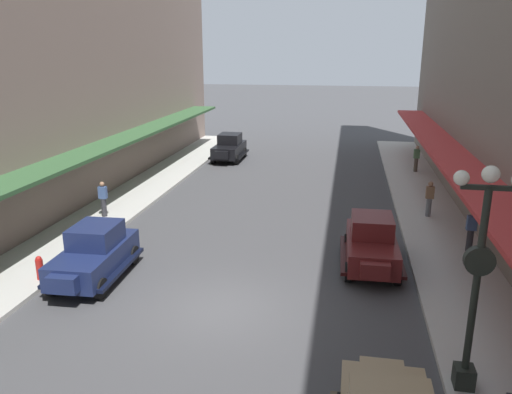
{
  "coord_description": "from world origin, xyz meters",
  "views": [
    {
      "loc": [
        3.53,
        -13.32,
        7.54
      ],
      "look_at": [
        0.0,
        6.0,
        1.8
      ],
      "focal_mm": 35.5,
      "sensor_mm": 36.0,
      "label": 1
    }
  ],
  "objects_px": {
    "parked_car_1": "(371,242)",
    "pedestrian_2": "(103,199)",
    "pedestrian_0": "(471,230)",
    "lamp_post_with_clock": "(478,272)",
    "fire_hydrant": "(40,268)",
    "parked_car_3": "(229,147)",
    "parked_car_0": "(94,252)",
    "pedestrian_3": "(429,199)",
    "pedestrian_5": "(416,158)"
  },
  "relations": [
    {
      "from": "pedestrian_3",
      "to": "pedestrian_5",
      "type": "distance_m",
      "value": 9.14
    },
    {
      "from": "parked_car_0",
      "to": "pedestrian_2",
      "type": "relative_size",
      "value": 2.62
    },
    {
      "from": "lamp_post_with_clock",
      "to": "pedestrian_2",
      "type": "height_order",
      "value": "lamp_post_with_clock"
    },
    {
      "from": "parked_car_0",
      "to": "pedestrian_3",
      "type": "height_order",
      "value": "parked_car_0"
    },
    {
      "from": "parked_car_0",
      "to": "pedestrian_2",
      "type": "distance_m",
      "value": 6.42
    },
    {
      "from": "parked_car_0",
      "to": "parked_car_3",
      "type": "height_order",
      "value": "same"
    },
    {
      "from": "parked_car_0",
      "to": "pedestrian_5",
      "type": "relative_size",
      "value": 2.62
    },
    {
      "from": "parked_car_3",
      "to": "fire_hydrant",
      "type": "relative_size",
      "value": 5.2
    },
    {
      "from": "pedestrian_5",
      "to": "pedestrian_3",
      "type": "bearing_deg",
      "value": -93.01
    },
    {
      "from": "pedestrian_2",
      "to": "pedestrian_5",
      "type": "relative_size",
      "value": 1.0
    },
    {
      "from": "lamp_post_with_clock",
      "to": "pedestrian_0",
      "type": "distance_m",
      "value": 8.98
    },
    {
      "from": "pedestrian_5",
      "to": "parked_car_3",
      "type": "bearing_deg",
      "value": 171.21
    },
    {
      "from": "parked_car_3",
      "to": "lamp_post_with_clock",
      "type": "height_order",
      "value": "lamp_post_with_clock"
    },
    {
      "from": "pedestrian_0",
      "to": "pedestrian_2",
      "type": "distance_m",
      "value": 15.67
    },
    {
      "from": "parked_car_0",
      "to": "pedestrian_5",
      "type": "distance_m",
      "value": 21.7
    },
    {
      "from": "pedestrian_2",
      "to": "parked_car_0",
      "type": "bearing_deg",
      "value": -66.07
    },
    {
      "from": "parked_car_1",
      "to": "pedestrian_0",
      "type": "height_order",
      "value": "parked_car_1"
    },
    {
      "from": "parked_car_0",
      "to": "fire_hydrant",
      "type": "relative_size",
      "value": 5.25
    },
    {
      "from": "fire_hydrant",
      "to": "pedestrian_5",
      "type": "bearing_deg",
      "value": 52.39
    },
    {
      "from": "lamp_post_with_clock",
      "to": "pedestrian_0",
      "type": "xyz_separation_m",
      "value": [
        1.89,
        8.56,
        -1.97
      ]
    },
    {
      "from": "parked_car_1",
      "to": "pedestrian_0",
      "type": "bearing_deg",
      "value": 25.65
    },
    {
      "from": "pedestrian_0",
      "to": "pedestrian_5",
      "type": "relative_size",
      "value": 1.02
    },
    {
      "from": "pedestrian_2",
      "to": "pedestrian_5",
      "type": "xyz_separation_m",
      "value": [
        15.16,
        11.83,
        0.0
      ]
    },
    {
      "from": "pedestrian_0",
      "to": "pedestrian_5",
      "type": "height_order",
      "value": "pedestrian_0"
    },
    {
      "from": "pedestrian_2",
      "to": "parked_car_1",
      "type": "bearing_deg",
      "value": -15.09
    },
    {
      "from": "parked_car_3",
      "to": "pedestrian_0",
      "type": "relative_size",
      "value": 2.55
    },
    {
      "from": "parked_car_1",
      "to": "parked_car_3",
      "type": "distance_m",
      "value": 19.3
    },
    {
      "from": "pedestrian_3",
      "to": "pedestrian_5",
      "type": "height_order",
      "value": "same"
    },
    {
      "from": "lamp_post_with_clock",
      "to": "fire_hydrant",
      "type": "xyz_separation_m",
      "value": [
        -12.75,
        3.39,
        -2.42
      ]
    },
    {
      "from": "pedestrian_2",
      "to": "pedestrian_0",
      "type": "bearing_deg",
      "value": -5.16
    },
    {
      "from": "pedestrian_3",
      "to": "pedestrian_2",
      "type": "bearing_deg",
      "value": -169.55
    },
    {
      "from": "parked_car_1",
      "to": "fire_hydrant",
      "type": "bearing_deg",
      "value": -162.79
    },
    {
      "from": "parked_car_3",
      "to": "pedestrian_5",
      "type": "relative_size",
      "value": 2.6
    },
    {
      "from": "fire_hydrant",
      "to": "pedestrian_3",
      "type": "xyz_separation_m",
      "value": [
        13.71,
        9.29,
        0.43
      ]
    },
    {
      "from": "pedestrian_0",
      "to": "pedestrian_3",
      "type": "distance_m",
      "value": 4.22
    },
    {
      "from": "pedestrian_5",
      "to": "fire_hydrant",
      "type": "bearing_deg",
      "value": -127.61
    },
    {
      "from": "pedestrian_5",
      "to": "pedestrian_0",
      "type": "bearing_deg",
      "value": -88.05
    },
    {
      "from": "fire_hydrant",
      "to": "pedestrian_2",
      "type": "xyz_separation_m",
      "value": [
        -0.97,
        6.58,
        0.43
      ]
    },
    {
      "from": "parked_car_3",
      "to": "pedestrian_2",
      "type": "relative_size",
      "value": 2.6
    },
    {
      "from": "fire_hydrant",
      "to": "pedestrian_0",
      "type": "bearing_deg",
      "value": 19.45
    },
    {
      "from": "parked_car_1",
      "to": "pedestrian_2",
      "type": "relative_size",
      "value": 2.61
    },
    {
      "from": "parked_car_3",
      "to": "parked_car_1",
      "type": "bearing_deg",
      "value": -61.52
    },
    {
      "from": "fire_hydrant",
      "to": "pedestrian_3",
      "type": "bearing_deg",
      "value": 34.12
    },
    {
      "from": "parked_car_0",
      "to": "parked_car_3",
      "type": "xyz_separation_m",
      "value": [
        0.07,
        19.63,
        0.0
      ]
    },
    {
      "from": "parked_car_1",
      "to": "parked_car_3",
      "type": "xyz_separation_m",
      "value": [
        -9.2,
        16.97,
        0.0
      ]
    },
    {
      "from": "parked_car_1",
      "to": "pedestrian_3",
      "type": "distance_m",
      "value": 6.54
    },
    {
      "from": "parked_car_0",
      "to": "pedestrian_3",
      "type": "bearing_deg",
      "value": 35.38
    },
    {
      "from": "parked_car_0",
      "to": "pedestrian_0",
      "type": "distance_m",
      "value": 13.75
    },
    {
      "from": "pedestrian_3",
      "to": "pedestrian_5",
      "type": "relative_size",
      "value": 1.0
    },
    {
      "from": "fire_hydrant",
      "to": "pedestrian_3",
      "type": "distance_m",
      "value": 16.56
    }
  ]
}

